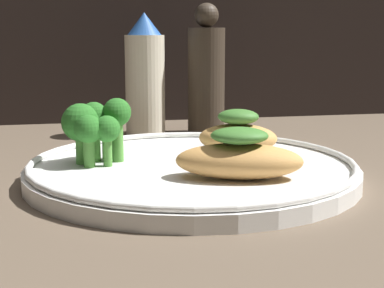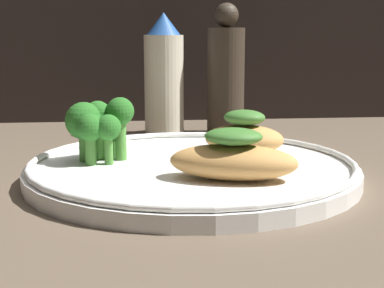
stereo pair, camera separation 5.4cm
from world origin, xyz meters
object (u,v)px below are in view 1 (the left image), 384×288
plate (192,169)px  sauce_bottle (145,78)px  broccoli_bunch (97,125)px  pepper_grinder (206,76)px

plate → sauce_bottle: size_ratio=1.92×
sauce_bottle → plate: bearing=-87.4°
plate → broccoli_bunch: bearing=161.8°
broccoli_bunch → sauce_bottle: size_ratio=0.41×
broccoli_bunch → plate: bearing=-18.2°
broccoli_bunch → sauce_bottle: (7.39, 21.97, 2.62)cm
sauce_bottle → pepper_grinder: pepper_grinder is taller
plate → sauce_bottle: 25.68cm
pepper_grinder → plate: bearing=-106.1°
plate → broccoli_bunch: broccoli_bunch is taller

